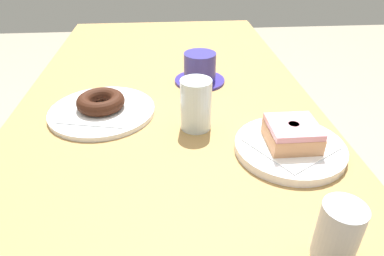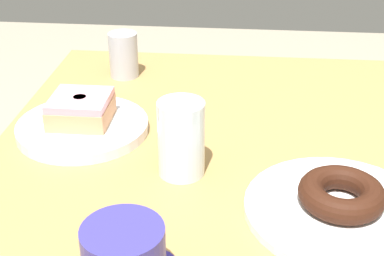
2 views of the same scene
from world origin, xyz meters
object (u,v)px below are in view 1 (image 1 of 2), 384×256
object	(u,v)px
coffee_cup	(200,69)
donut_glazed_square	(292,133)
sugar_jar	(338,232)
plate_chocolate_ring	(102,111)
water_glass	(196,105)
plate_glazed_square	(290,148)
donut_chocolate_ring	(101,102)

from	to	relation	value
coffee_cup	donut_glazed_square	bearing A→B (deg)	-157.51
donut_glazed_square	sugar_jar	size ratio (longest dim) A/B	1.05
plate_chocolate_ring	water_glass	bearing A→B (deg)	-110.25
plate_glazed_square	sugar_jar	xyz separation A→B (m)	(-0.22, 0.02, 0.03)
donut_glazed_square	coffee_cup	xyz separation A→B (m)	(0.32, 0.13, -0.00)
donut_chocolate_ring	sugar_jar	distance (m)	0.52
water_glass	coffee_cup	distance (m)	0.22
water_glass	coffee_cup	xyz separation A→B (m)	(0.22, -0.03, -0.02)
plate_chocolate_ring	plate_glazed_square	bearing A→B (deg)	-115.42
donut_chocolate_ring	coffee_cup	xyz separation A→B (m)	(0.15, -0.23, 0.01)
coffee_cup	water_glass	bearing A→B (deg)	172.22
donut_chocolate_ring	water_glass	distance (m)	0.21
plate_glazed_square	coffee_cup	distance (m)	0.34
donut_chocolate_ring	plate_glazed_square	size ratio (longest dim) A/B	0.51
coffee_cup	sugar_jar	distance (m)	0.55
donut_chocolate_ring	coffee_cup	bearing A→B (deg)	-56.98
donut_glazed_square	plate_chocolate_ring	bearing A→B (deg)	64.58
plate_glazed_square	donut_glazed_square	world-z (taller)	donut_glazed_square
donut_chocolate_ring	donut_glazed_square	world-z (taller)	donut_glazed_square
water_glass	sugar_jar	bearing A→B (deg)	-155.87
plate_glazed_square	sugar_jar	distance (m)	0.23
plate_chocolate_ring	donut_chocolate_ring	distance (m)	0.02
plate_glazed_square	coffee_cup	xyz separation A→B (m)	(0.32, 0.13, 0.03)
water_glass	coffee_cup	world-z (taller)	water_glass
plate_glazed_square	sugar_jar	world-z (taller)	sugar_jar
plate_chocolate_ring	donut_glazed_square	bearing A→B (deg)	-115.42
sugar_jar	plate_glazed_square	bearing A→B (deg)	-4.69
plate_glazed_square	donut_glazed_square	xyz separation A→B (m)	(0.00, -0.00, 0.03)
plate_chocolate_ring	water_glass	distance (m)	0.21
donut_chocolate_ring	plate_glazed_square	xyz separation A→B (m)	(-0.17, -0.36, -0.02)
plate_chocolate_ring	plate_glazed_square	size ratio (longest dim) A/B	1.14
donut_chocolate_ring	plate_glazed_square	bearing A→B (deg)	-115.42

